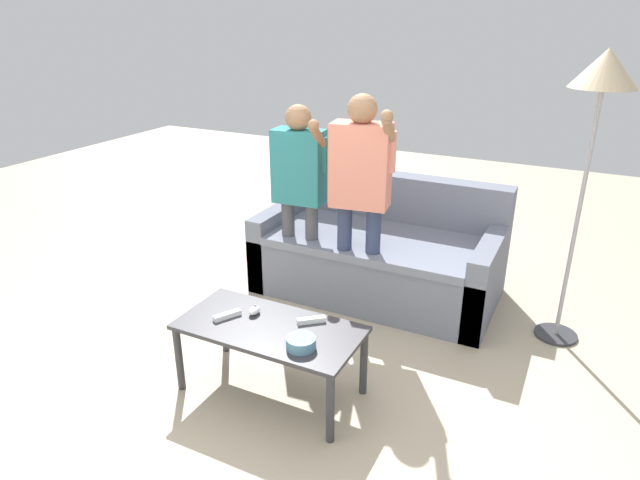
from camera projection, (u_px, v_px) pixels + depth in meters
The scene contains 10 objects.
ground_plane at pixel (277, 384), 3.30m from camera, with size 12.00×12.00×0.00m, color tan.
couch at pixel (380, 254), 4.33m from camera, with size 1.81×0.96×0.86m.
coffee_table at pixel (270, 334), 3.11m from camera, with size 1.03×0.51×0.44m.
snack_bowl at pixel (301, 343), 2.88m from camera, with size 0.16×0.16×0.06m, color teal.
game_remote_nunchuk at pixel (254, 310), 3.20m from camera, with size 0.06×0.09×0.05m.
floor_lamp at pixel (602, 88), 3.17m from camera, with size 0.38×0.38×1.87m.
player_left at pixel (299, 181), 3.99m from camera, with size 0.45×0.30×1.47m.
player_center at pixel (360, 182), 3.73m from camera, with size 0.49×0.31×1.58m.
game_remote_wand_near at pixel (227, 315), 3.17m from camera, with size 0.11×0.16×0.03m.
game_remote_wand_far at pixel (311, 320), 3.12m from camera, with size 0.15×0.13×0.03m.
Camera 1 is at (1.45, -2.32, 2.06)m, focal length 31.13 mm.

